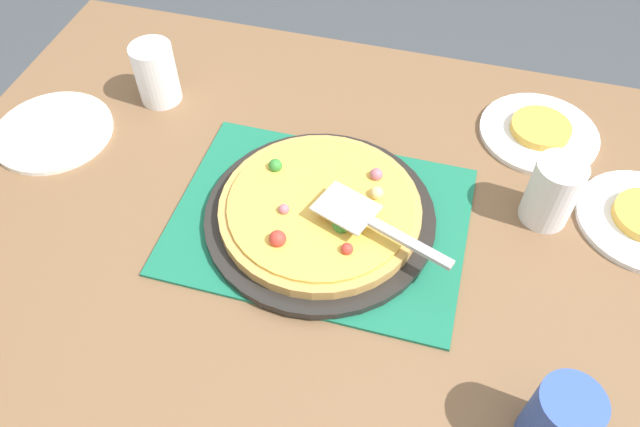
% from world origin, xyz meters
% --- Properties ---
extents(ground_plane, '(8.00, 8.00, 0.00)m').
position_xyz_m(ground_plane, '(0.00, 0.00, 0.00)').
color(ground_plane, '#3D4247').
extents(dining_table, '(1.40, 1.00, 0.75)m').
position_xyz_m(dining_table, '(0.00, 0.00, 0.64)').
color(dining_table, brown).
rests_on(dining_table, ground_plane).
extents(placemat, '(0.48, 0.36, 0.01)m').
position_xyz_m(placemat, '(0.00, 0.00, 0.75)').
color(placemat, '#196B4C').
rests_on(placemat, dining_table).
extents(pizza_pan, '(0.38, 0.38, 0.01)m').
position_xyz_m(pizza_pan, '(0.00, 0.00, 0.76)').
color(pizza_pan, black).
rests_on(pizza_pan, placemat).
extents(pizza, '(0.33, 0.33, 0.05)m').
position_xyz_m(pizza, '(0.00, -0.00, 0.78)').
color(pizza, tan).
rests_on(pizza, pizza_pan).
extents(plate_near_left, '(0.22, 0.22, 0.01)m').
position_xyz_m(plate_near_left, '(0.34, 0.31, 0.76)').
color(plate_near_left, white).
rests_on(plate_near_left, dining_table).
extents(plate_side, '(0.22, 0.22, 0.01)m').
position_xyz_m(plate_side, '(-0.54, 0.07, 0.76)').
color(plate_side, white).
rests_on(plate_side, dining_table).
extents(served_slice_left, '(0.11, 0.11, 0.02)m').
position_xyz_m(served_slice_left, '(0.34, 0.31, 0.77)').
color(served_slice_left, gold).
rests_on(served_slice_left, plate_near_left).
extents(cup_near, '(0.08, 0.08, 0.12)m').
position_xyz_m(cup_near, '(-0.39, 0.22, 0.81)').
color(cup_near, white).
rests_on(cup_near, dining_table).
extents(cup_far, '(0.08, 0.08, 0.12)m').
position_xyz_m(cup_far, '(0.36, 0.11, 0.81)').
color(cup_far, white).
rests_on(cup_far, dining_table).
extents(cup_corner, '(0.08, 0.08, 0.12)m').
position_xyz_m(cup_corner, '(0.38, -0.27, 0.81)').
color(cup_corner, '#3351AD').
rests_on(cup_corner, dining_table).
extents(pizza_server, '(0.23, 0.12, 0.01)m').
position_xyz_m(pizza_server, '(0.09, -0.03, 0.82)').
color(pizza_server, silver).
rests_on(pizza_server, pizza).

